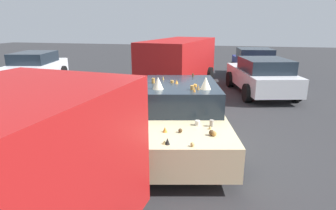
# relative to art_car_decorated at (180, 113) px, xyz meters

# --- Properties ---
(ground_plane) EXTENTS (60.00, 60.00, 0.00)m
(ground_plane) POSITION_rel_art_car_decorated_xyz_m (-0.03, -0.01, -0.71)
(ground_plane) COLOR #2D2D30
(art_car_decorated) EXTENTS (4.86, 2.77, 1.67)m
(art_car_decorated) POSITION_rel_art_car_decorated_xyz_m (0.00, 0.00, 0.00)
(art_car_decorated) COLOR beige
(art_car_decorated) RESTS_ON ground
(parked_van_near_right) EXTENTS (5.22, 2.85, 2.06)m
(parked_van_near_right) POSITION_rel_art_car_decorated_xyz_m (5.95, 1.10, 0.46)
(parked_van_near_right) COLOR #B21919
(parked_van_near_right) RESTS_ON ground
(parked_sedan_far_left) EXTENTS (4.56, 2.59, 1.43)m
(parked_sedan_far_left) POSITION_rel_art_car_decorated_xyz_m (5.32, 7.91, 0.02)
(parked_sedan_far_left) COLOR white
(parked_sedan_far_left) RESTS_ON ground
(parked_sedan_behind_left) EXTENTS (4.40, 2.73, 1.44)m
(parked_sedan_behind_left) POSITION_rel_art_car_decorated_xyz_m (5.32, -2.33, 0.03)
(parked_sedan_behind_left) COLOR silver
(parked_sedan_behind_left) RESTS_ON ground
(parked_sedan_far_right) EXTENTS (4.13, 2.42, 1.49)m
(parked_sedan_far_right) POSITION_rel_art_car_decorated_xyz_m (8.96, -2.33, 0.03)
(parked_sedan_far_right) COLOR navy
(parked_sedan_far_right) RESTS_ON ground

